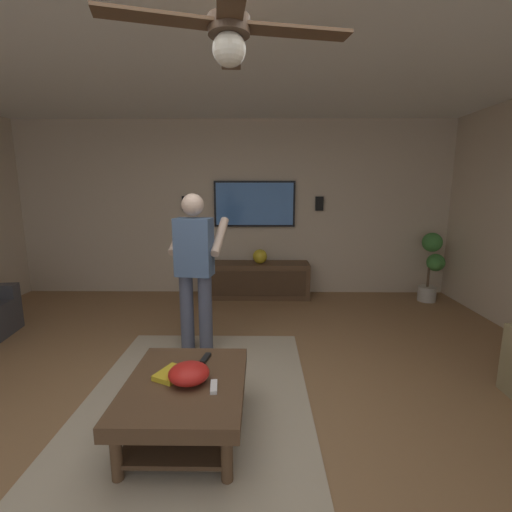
% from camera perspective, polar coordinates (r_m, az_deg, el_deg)
% --- Properties ---
extents(ground_plane, '(8.20, 8.20, 0.00)m').
position_cam_1_polar(ground_plane, '(2.94, -8.54, -24.35)').
color(ground_plane, olive).
extents(wall_back_tv, '(0.10, 7.03, 2.74)m').
position_cam_1_polar(wall_back_tv, '(5.79, -3.54, 7.54)').
color(wall_back_tv, '#C6B299').
rests_on(wall_back_tv, ground).
extents(ceiling_slab, '(6.88, 7.03, 0.10)m').
position_cam_1_polar(ceiling_slab, '(2.65, -10.56, 35.08)').
color(ceiling_slab, white).
extents(area_rug, '(2.91, 1.81, 0.01)m').
position_cam_1_polar(area_rug, '(2.99, -10.09, -23.65)').
color(area_rug, tan).
rests_on(area_rug, ground).
extents(coffee_table, '(1.00, 0.80, 0.40)m').
position_cam_1_polar(coffee_table, '(2.67, -11.16, -20.89)').
color(coffee_table, '#513823').
rests_on(coffee_table, ground).
extents(media_console, '(0.45, 1.70, 0.55)m').
position_cam_1_polar(media_console, '(5.61, -0.27, -3.86)').
color(media_console, '#513823').
rests_on(media_console, ground).
extents(tv, '(0.05, 1.27, 0.72)m').
position_cam_1_polar(tv, '(5.68, -0.23, 8.32)').
color(tv, black).
extents(person_standing, '(0.59, 0.60, 1.64)m').
position_cam_1_polar(person_standing, '(3.67, -9.69, -1.28)').
color(person_standing, '#4C5166').
rests_on(person_standing, ground).
extents(potted_plant_tall, '(0.44, 0.37, 1.04)m').
position_cam_1_polar(potted_plant_tall, '(5.99, 26.31, -0.97)').
color(potted_plant_tall, '#B7B2A8').
rests_on(potted_plant_tall, ground).
extents(bowl, '(0.28, 0.28, 0.12)m').
position_cam_1_polar(bowl, '(2.56, -10.66, -17.95)').
color(bowl, red).
rests_on(bowl, coffee_table).
extents(remote_white, '(0.15, 0.06, 0.02)m').
position_cam_1_polar(remote_white, '(2.49, -6.76, -20.04)').
color(remote_white, white).
rests_on(remote_white, coffee_table).
extents(remote_black, '(0.16, 0.07, 0.02)m').
position_cam_1_polar(remote_black, '(2.86, -8.08, -15.86)').
color(remote_black, black).
rests_on(remote_black, coffee_table).
extents(book, '(0.27, 0.24, 0.04)m').
position_cam_1_polar(book, '(2.68, -13.42, -17.84)').
color(book, gold).
rests_on(book, coffee_table).
extents(vase_round, '(0.22, 0.22, 0.22)m').
position_cam_1_polar(vase_round, '(5.49, 0.64, -0.06)').
color(vase_round, gold).
rests_on(vase_round, media_console).
extents(wall_speaker_left, '(0.06, 0.12, 0.22)m').
position_cam_1_polar(wall_speaker_left, '(5.76, 10.10, 8.25)').
color(wall_speaker_left, black).
extents(wall_speaker_right, '(0.06, 0.12, 0.22)m').
position_cam_1_polar(wall_speaker_right, '(5.81, -11.10, 8.29)').
color(wall_speaker_right, black).
extents(ceiling_fan, '(1.21, 1.19, 0.46)m').
position_cam_1_polar(ceiling_fan, '(1.99, -4.27, 32.02)').
color(ceiling_fan, '#4C3828').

